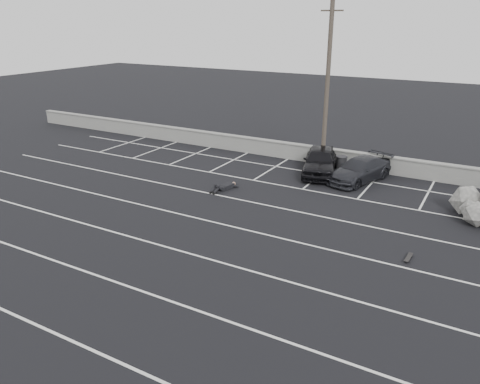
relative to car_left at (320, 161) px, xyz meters
The scene contains 9 objects.
ground 12.06m from the car_left, 94.04° to the right, with size 120.00×120.00×0.00m, color black.
seawall 2.19m from the car_left, 112.94° to the left, with size 50.00×0.45×1.06m.
stall_lines 7.69m from the car_left, 96.98° to the right, with size 36.00×20.05×0.01m.
car_left is the anchor object (origin of this frame).
car_right 2.40m from the car_left, ahead, with size 1.84×4.52×1.31m, color #232429.
utility_pole 4.29m from the car_left, 102.86° to the left, with size 1.29×0.26×9.68m.
trash_bin 1.32m from the car_left, 35.61° to the left, with size 0.69×0.69×1.02m.
person 5.98m from the car_left, 125.32° to the right, with size 1.39×2.48×0.47m, color black, non-canonical shape.
skateboard 10.64m from the car_left, 51.16° to the right, with size 0.21×0.68×0.08m.
Camera 1 is at (9.67, -13.25, 8.71)m, focal length 35.00 mm.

